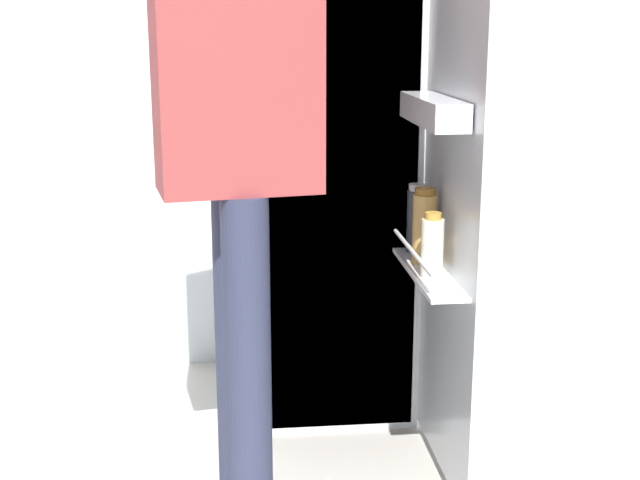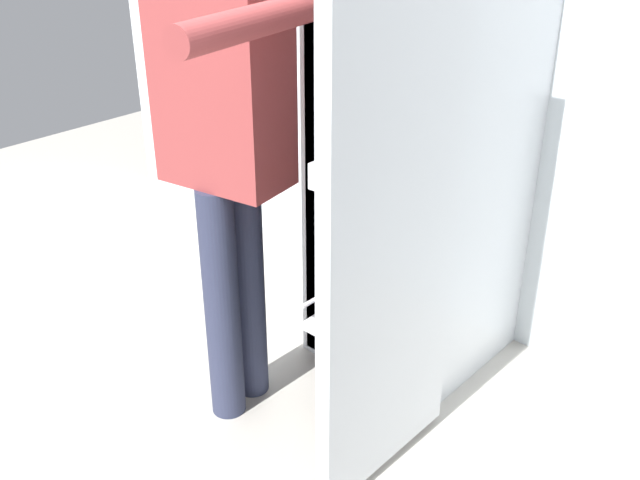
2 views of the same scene
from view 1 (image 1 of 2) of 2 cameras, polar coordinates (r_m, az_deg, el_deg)
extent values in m
plane|color=#B7B2A8|center=(2.59, 0.89, -15.10)|extent=(6.86, 6.86, 0.00)
cube|color=silver|center=(3.18, -1.08, 14.97)|extent=(4.40, 0.10, 2.62)
cube|color=silver|center=(2.84, -0.40, 6.82)|extent=(0.61, 0.62, 1.81)
cube|color=white|center=(2.54, 0.28, 5.94)|extent=(0.57, 0.01, 1.77)
cube|color=white|center=(2.57, 0.17, 8.42)|extent=(0.53, 0.09, 0.01)
cube|color=silver|center=(2.31, 9.26, 4.98)|extent=(0.05, 0.59, 1.75)
cube|color=white|center=(2.36, 7.18, -2.17)|extent=(0.10, 0.50, 0.01)
cylinder|color=silver|center=(2.33, 6.17, -0.77)|extent=(0.01, 0.48, 0.01)
cube|color=white|center=(2.28, 7.52, 8.50)|extent=(0.09, 0.43, 0.07)
cylinder|color=tan|center=(2.41, 6.94, 0.72)|extent=(0.07, 0.07, 0.20)
cylinder|color=#996623|center=(2.38, 7.02, 3.23)|extent=(0.06, 0.06, 0.02)
cylinder|color=#333842|center=(2.53, 6.42, 1.24)|extent=(0.06, 0.06, 0.18)
cylinder|color=silver|center=(2.51, 6.48, 3.49)|extent=(0.05, 0.05, 0.02)
cylinder|color=#EDE5CC|center=(2.28, 7.46, -0.55)|extent=(0.06, 0.06, 0.16)
cylinder|color=#B78933|center=(2.26, 7.53, 1.59)|extent=(0.04, 0.04, 0.02)
cylinder|color=#2D334C|center=(2.34, -5.50, -6.84)|extent=(0.12, 0.12, 0.86)
cylinder|color=#2D334C|center=(2.21, -4.83, -8.10)|extent=(0.12, 0.12, 0.86)
cube|color=#9E3D3D|center=(2.12, -5.62, 11.47)|extent=(0.42, 0.28, 0.61)
cylinder|color=#9E3D3D|center=(2.31, -6.49, 11.12)|extent=(0.08, 0.08, 0.58)
camera|label=2|loc=(1.89, 64.57, 21.77)|focal=41.24mm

